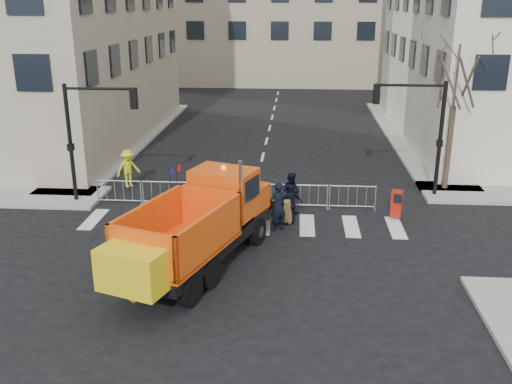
# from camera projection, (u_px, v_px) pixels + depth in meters

# --- Properties ---
(ground) EXTENTS (120.00, 120.00, 0.00)m
(ground) POSITION_uv_depth(u_px,v_px,m) (231.00, 287.00, 18.43)
(ground) COLOR black
(ground) RESTS_ON ground
(sidewalk_back) EXTENTS (64.00, 5.00, 0.15)m
(sidewalk_back) POSITION_uv_depth(u_px,v_px,m) (252.00, 198.00, 26.43)
(sidewalk_back) COLOR gray
(sidewalk_back) RESTS_ON ground
(traffic_light_left) EXTENTS (0.18, 0.18, 5.40)m
(traffic_light_left) POSITION_uv_depth(u_px,v_px,m) (71.00, 145.00, 25.21)
(traffic_light_left) COLOR black
(traffic_light_left) RESTS_ON ground
(traffic_light_right) EXTENTS (0.18, 0.18, 5.40)m
(traffic_light_right) POSITION_uv_depth(u_px,v_px,m) (440.00, 141.00, 25.94)
(traffic_light_right) COLOR black
(traffic_light_right) RESTS_ON ground
(crowd_barriers) EXTENTS (12.60, 0.60, 1.10)m
(crowd_barriers) POSITION_uv_depth(u_px,v_px,m) (234.00, 194.00, 25.48)
(crowd_barriers) COLOR #9EA0A5
(crowd_barriers) RESTS_ON ground
(street_tree) EXTENTS (3.00, 3.00, 7.50)m
(street_tree) POSITION_uv_depth(u_px,v_px,m) (453.00, 114.00, 26.50)
(street_tree) COLOR #382B21
(street_tree) RESTS_ON ground
(plow_truck) EXTENTS (5.50, 9.69, 3.65)m
(plow_truck) POSITION_uv_depth(u_px,v_px,m) (197.00, 225.00, 19.16)
(plow_truck) COLOR black
(plow_truck) RESTS_ON ground
(cop_a) EXTENTS (0.88, 0.83, 2.02)m
(cop_a) POSITION_uv_depth(u_px,v_px,m) (278.00, 207.00, 22.63)
(cop_a) COLOR black
(cop_a) RESTS_ON ground
(cop_b) EXTENTS (1.10, 1.04, 1.80)m
(cop_b) POSITION_uv_depth(u_px,v_px,m) (291.00, 192.00, 24.63)
(cop_b) COLOR black
(cop_b) RESTS_ON ground
(cop_c) EXTENTS (1.10, 0.85, 1.74)m
(cop_c) POSITION_uv_depth(u_px,v_px,m) (291.00, 204.00, 23.27)
(cop_c) COLOR black
(cop_c) RESTS_ON ground
(worker) EXTENTS (1.35, 1.29, 1.84)m
(worker) POSITION_uv_depth(u_px,v_px,m) (128.00, 168.00, 27.52)
(worker) COLOR yellow
(worker) RESTS_ON sidewalk_back
(newspaper_box) EXTENTS (0.55, 0.52, 1.10)m
(newspaper_box) POSITION_uv_depth(u_px,v_px,m) (397.00, 203.00, 23.91)
(newspaper_box) COLOR #A6190C
(newspaper_box) RESTS_ON sidewalk_back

